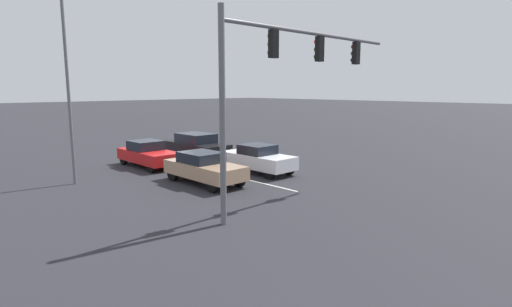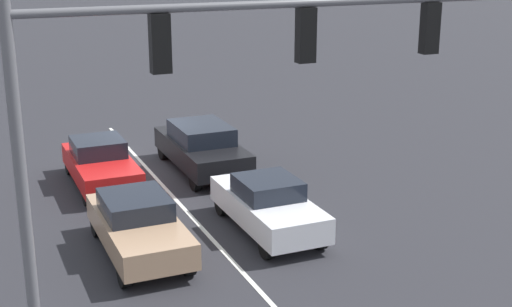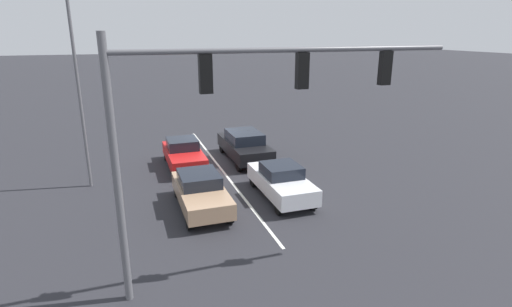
{
  "view_description": "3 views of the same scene",
  "coord_description": "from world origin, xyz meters",
  "px_view_note": "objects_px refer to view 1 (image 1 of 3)",
  "views": [
    {
      "loc": [
        12.85,
        21.18,
        4.38
      ],
      "look_at": [
        0.52,
        8.44,
        1.48
      ],
      "focal_mm": 28.0,
      "sensor_mm": 36.0,
      "label": 1
    },
    {
      "loc": [
        5.7,
        22.5,
        7.48
      ],
      "look_at": [
        -1.25,
        6.34,
        2.18
      ],
      "focal_mm": 50.0,
      "sensor_mm": 36.0,
      "label": 2
    },
    {
      "loc": [
        4.65,
        21.24,
        6.88
      ],
      "look_at": [
        -0.54,
        6.04,
        1.97
      ],
      "focal_mm": 28.0,
      "sensor_mm": 36.0,
      "label": 3
    }
  ],
  "objects_px": {
    "traffic_signal_gantry": "(287,68)",
    "street_lamp_right_shoulder": "(70,70)",
    "car_black_leftlane_second": "(196,146)",
    "car_red_midlane_second": "(148,154)",
    "car_tan_midlane_front": "(204,167)",
    "car_white_leftlane_front": "(257,159)"
  },
  "relations": [
    {
      "from": "traffic_signal_gantry",
      "to": "street_lamp_right_shoulder",
      "type": "bearing_deg",
      "value": -64.92
    },
    {
      "from": "car_black_leftlane_second",
      "to": "car_red_midlane_second",
      "type": "bearing_deg",
      "value": 2.15
    },
    {
      "from": "car_tan_midlane_front",
      "to": "car_red_midlane_second",
      "type": "distance_m",
      "value": 5.51
    },
    {
      "from": "car_white_leftlane_front",
      "to": "car_black_leftlane_second",
      "type": "xyz_separation_m",
      "value": [
        -0.08,
        -5.59,
        0.1
      ]
    },
    {
      "from": "car_tan_midlane_front",
      "to": "car_black_leftlane_second",
      "type": "xyz_separation_m",
      "value": [
        -3.6,
        -5.63,
        0.08
      ]
    },
    {
      "from": "car_black_leftlane_second",
      "to": "street_lamp_right_shoulder",
      "type": "xyz_separation_m",
      "value": [
        7.84,
        1.52,
        4.35
      ]
    },
    {
      "from": "car_tan_midlane_front",
      "to": "car_white_leftlane_front",
      "type": "xyz_separation_m",
      "value": [
        -3.51,
        -0.04,
        -0.02
      ]
    },
    {
      "from": "car_black_leftlane_second",
      "to": "car_tan_midlane_front",
      "type": "bearing_deg",
      "value": 57.43
    },
    {
      "from": "car_red_midlane_second",
      "to": "street_lamp_right_shoulder",
      "type": "bearing_deg",
      "value": 17.49
    },
    {
      "from": "car_white_leftlane_front",
      "to": "car_red_midlane_second",
      "type": "height_order",
      "value": "car_white_leftlane_front"
    },
    {
      "from": "car_red_midlane_second",
      "to": "car_black_leftlane_second",
      "type": "relative_size",
      "value": 0.9
    },
    {
      "from": "car_white_leftlane_front",
      "to": "car_red_midlane_second",
      "type": "bearing_deg",
      "value": -58.71
    },
    {
      "from": "car_white_leftlane_front",
      "to": "traffic_signal_gantry",
      "type": "bearing_deg",
      "value": 55.46
    },
    {
      "from": "car_tan_midlane_front",
      "to": "car_white_leftlane_front",
      "type": "height_order",
      "value": "car_white_leftlane_front"
    },
    {
      "from": "street_lamp_right_shoulder",
      "to": "traffic_signal_gantry",
      "type": "bearing_deg",
      "value": 115.08
    },
    {
      "from": "car_white_leftlane_front",
      "to": "car_red_midlane_second",
      "type": "xyz_separation_m",
      "value": [
        3.32,
        -5.47,
        -0.02
      ]
    },
    {
      "from": "car_tan_midlane_front",
      "to": "street_lamp_right_shoulder",
      "type": "distance_m",
      "value": 7.38
    },
    {
      "from": "car_black_leftlane_second",
      "to": "traffic_signal_gantry",
      "type": "distance_m",
      "value": 12.02
    },
    {
      "from": "car_black_leftlane_second",
      "to": "car_white_leftlane_front",
      "type": "bearing_deg",
      "value": 89.13
    },
    {
      "from": "street_lamp_right_shoulder",
      "to": "car_white_leftlane_front",
      "type": "bearing_deg",
      "value": 152.31
    },
    {
      "from": "car_black_leftlane_second",
      "to": "traffic_signal_gantry",
      "type": "relative_size",
      "value": 0.5
    },
    {
      "from": "traffic_signal_gantry",
      "to": "car_black_leftlane_second",
      "type": "bearing_deg",
      "value": -108.51
    }
  ]
}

